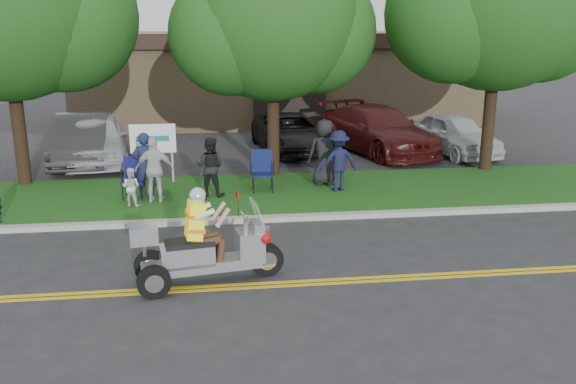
{
  "coord_description": "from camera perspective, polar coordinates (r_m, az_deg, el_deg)",
  "views": [
    {
      "loc": [
        -1.33,
        -10.27,
        4.43
      ],
      "look_at": [
        0.26,
        2.0,
        0.98
      ],
      "focal_mm": 38.0,
      "sensor_mm": 36.0,
      "label": 1
    }
  ],
  "objects": [
    {
      "name": "centerline_far",
      "position": [
        10.88,
        0.27,
        -8.4
      ],
      "size": [
        60.0,
        0.1,
        0.01
      ],
      "primitive_type": "cube",
      "color": "gold",
      "rests_on": "ground"
    },
    {
      "name": "curb",
      "position": [
        14.08,
        -1.61,
        -2.5
      ],
      "size": [
        60.0,
        0.25,
        0.12
      ],
      "primitive_type": "cube",
      "color": "#A8A89E",
      "rests_on": "ground"
    },
    {
      "name": "lawn_chair_b",
      "position": [
        16.15,
        -2.44,
        2.27
      ],
      "size": [
        0.58,
        0.6,
        1.08
      ],
      "rotation": [
        0.0,
        0.0,
        -0.03
      ],
      "color": "black",
      "rests_on": "grass_verge"
    },
    {
      "name": "tree_right",
      "position": [
        19.24,
        19.3,
        16.53
      ],
      "size": [
        6.86,
        5.6,
        8.07
      ],
      "color": "#332114",
      "rests_on": "ground"
    },
    {
      "name": "parked_car_far_right",
      "position": [
        21.96,
        15.22,
        5.28
      ],
      "size": [
        2.41,
        4.4,
        1.42
      ],
      "primitive_type": "imported",
      "rotation": [
        0.0,
        0.0,
        0.18
      ],
      "color": "silver",
      "rests_on": "ground"
    },
    {
      "name": "spectator_adult_mid",
      "position": [
        15.72,
        -7.3,
        2.36
      ],
      "size": [
        0.89,
        0.79,
        1.52
      ],
      "primitive_type": "imported",
      "rotation": [
        0.0,
        0.0,
        2.81
      ],
      "color": "black",
      "rests_on": "grass_verge"
    },
    {
      "name": "child_right",
      "position": [
        15.25,
        -14.48,
        0.46
      ],
      "size": [
        0.56,
        0.49,
        0.95
      ],
      "primitive_type": "imported",
      "rotation": [
        0.0,
        0.0,
        2.8
      ],
      "color": "silver",
      "rests_on": "grass_verge"
    },
    {
      "name": "spectator_adult_right",
      "position": [
        15.41,
        -12.35,
        2.07
      ],
      "size": [
        0.98,
        0.46,
        1.64
      ],
      "primitive_type": "imported",
      "rotation": [
        0.0,
        0.0,
        3.08
      ],
      "color": "silver",
      "rests_on": "grass_verge"
    },
    {
      "name": "business_sign",
      "position": [
        17.24,
        -12.52,
        4.61
      ],
      "size": [
        1.25,
        0.06,
        1.75
      ],
      "color": "silver",
      "rests_on": "ground"
    },
    {
      "name": "spectator_chair_b",
      "position": [
        16.73,
        3.41,
        3.76
      ],
      "size": [
        0.95,
        0.68,
        1.81
      ],
      "primitive_type": "imported",
      "rotation": [
        0.0,
        0.0,
        3.27
      ],
      "color": "black",
      "rests_on": "grass_verge"
    },
    {
      "name": "trike_scooter",
      "position": [
        10.71,
        -8.05,
        -5.45
      ],
      "size": [
        2.67,
        1.05,
        1.75
      ],
      "rotation": [
        0.0,
        0.0,
        0.17
      ],
      "color": "black",
      "rests_on": "ground"
    },
    {
      "name": "spectator_chair_a",
      "position": [
        16.15,
        4.72,
        2.94
      ],
      "size": [
        1.13,
        0.78,
        1.61
      ],
      "primitive_type": "imported",
      "rotation": [
        0.0,
        0.0,
        3.32
      ],
      "color": "#131737",
      "rests_on": "grass_verge"
    },
    {
      "name": "spectator_adult_left",
      "position": [
        15.81,
        -13.22,
        2.44
      ],
      "size": [
        0.62,
        0.42,
        1.69
      ],
      "primitive_type": "imported",
      "rotation": [
        0.0,
        0.0,
        3.12
      ],
      "color": "#1A2249",
      "rests_on": "grass_verge"
    },
    {
      "name": "lawn_chair_a",
      "position": [
        15.95,
        -14.21,
        1.54
      ],
      "size": [
        0.59,
        0.61,
        1.04
      ],
      "rotation": [
        0.0,
        0.0,
        -0.08
      ],
      "color": "black",
      "rests_on": "grass_verge"
    },
    {
      "name": "tree_mid",
      "position": [
        17.61,
        -1.29,
        15.59
      ],
      "size": [
        5.88,
        4.8,
        7.05
      ],
      "color": "#332114",
      "rests_on": "ground"
    },
    {
      "name": "commercial_building",
      "position": [
        29.54,
        -0.9,
        10.88
      ],
      "size": [
        18.0,
        8.2,
        4.0
      ],
      "color": "#9E7F5B",
      "rests_on": "ground"
    },
    {
      "name": "centerline_near",
      "position": [
        10.74,
        0.39,
        -8.74
      ],
      "size": [
        60.0,
        0.1,
        0.01
      ],
      "primitive_type": "cube",
      "color": "gold",
      "rests_on": "ground"
    },
    {
      "name": "parked_car_far_left",
      "position": [
        20.73,
        -17.52,
        4.78
      ],
      "size": [
        2.57,
        4.94,
        1.61
      ],
      "primitive_type": "imported",
      "rotation": [
        0.0,
        0.0,
        0.15
      ],
      "color": "silver",
      "rests_on": "ground"
    },
    {
      "name": "parked_car_mid",
      "position": [
        21.64,
        0.25,
        5.54
      ],
      "size": [
        2.59,
        4.91,
        1.32
      ],
      "primitive_type": "imported",
      "rotation": [
        0.0,
        0.0,
        0.09
      ],
      "color": "black",
      "rests_on": "ground"
    },
    {
      "name": "parked_car_left",
      "position": [
        20.87,
        -18.67,
        4.7
      ],
      "size": [
        2.05,
        4.88,
        1.57
      ],
      "primitive_type": "imported",
      "rotation": [
        0.0,
        0.0,
        0.08
      ],
      "color": "#2F3032",
      "rests_on": "ground"
    },
    {
      "name": "grass_verge",
      "position": [
        16.13,
        -2.38,
        -0.16
      ],
      "size": [
        60.0,
        4.0,
        0.1
      ],
      "primitive_type": "cube",
      "color": "#1B4C14",
      "rests_on": "ground"
    },
    {
      "name": "ground",
      "position": [
        11.27,
        -0.02,
        -7.56
      ],
      "size": [
        120.0,
        120.0,
        0.0
      ],
      "primitive_type": "plane",
      "color": "#28282B",
      "rests_on": "ground"
    },
    {
      "name": "tree_left",
      "position": [
        18.05,
        -24.79,
        15.55
      ],
      "size": [
        6.62,
        5.4,
        7.78
      ],
      "color": "#332114",
      "rests_on": "ground"
    },
    {
      "name": "parked_car_right",
      "position": [
        21.71,
        8.35,
        5.79
      ],
      "size": [
        3.82,
        5.94,
        1.6
      ],
      "primitive_type": "imported",
      "rotation": [
        0.0,
        0.0,
        0.31
      ],
      "color": "#41100F",
      "rests_on": "ground"
    }
  ]
}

